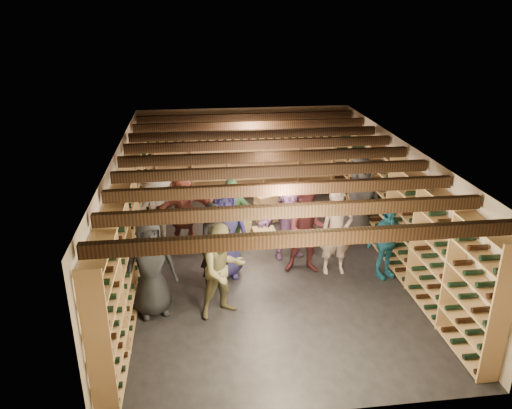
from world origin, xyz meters
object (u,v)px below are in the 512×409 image
Objects in this scene: person_8 at (308,231)px; person_9 at (158,211)px; person_10 at (231,219)px; person_2 at (223,270)px; person_5 at (184,209)px; person_6 at (225,232)px; person_11 at (289,221)px; crate_loose at (264,232)px; person_7 at (337,232)px; person_12 at (360,200)px; person_0 at (150,267)px; person_1 at (215,248)px; crate_stack_left at (240,223)px; crate_stack_right at (265,208)px; person_4 at (386,242)px.

person_8 reaches higher than person_9.
person_2 is at bearing -96.69° from person_10.
person_6 reaches higher than person_5.
person_5 reaches higher than person_11.
person_7 is (1.15, -1.80, 0.78)m from crate_loose.
person_12 is (1.43, 1.27, 0.07)m from person_8.
person_5 is (0.51, 2.62, -0.06)m from person_0.
person_5 is 0.93× the size of person_8.
person_7 is (2.91, -1.65, 0.05)m from person_5.
person_5 is (-0.59, 2.01, -0.03)m from person_1.
crate_loose is at bearing 50.65° from person_10.
crate_loose is 0.29× the size of person_10.
person_9 is at bearing 91.06° from person_2.
crate_stack_right is (0.67, 0.60, 0.08)m from crate_stack_left.
person_9 is at bearing 156.92° from person_7.
person_11 is at bearing 18.13° from person_0.
person_4 is at bearing -41.57° from crate_stack_left.
person_11 is (-1.66, 1.06, 0.05)m from person_4.
person_0 is 3.17m from person_11.
person_7 reaches higher than person_2.
person_6 is at bearing -167.44° from person_11.
person_12 is (3.21, 1.72, 0.10)m from person_1.
person_7 is at bearing 143.27° from person_4.
person_1 is 1.07× the size of person_11.
person_10 is (-0.29, -1.12, 0.61)m from crate_stack_left.
person_11 is at bearing -53.53° from crate_stack_left.
person_5 is at bearing 116.71° from person_6.
person_1 is at bearing -171.13° from person_7.
crate_stack_left is 3.23m from person_2.
person_2 is at bearing -23.36° from person_0.
person_2 is (1.18, -0.17, -0.05)m from person_0.
person_12 is (2.04, -0.44, 0.86)m from crate_loose.
person_0 is 3.56m from person_7.
crate_stack_left is 3.45m from person_4.
person_6 reaches higher than person_10.
crate_stack_left is at bearing 77.07° from person_10.
person_10 is (-0.81, -0.93, 0.78)m from crate_loose.
person_8 reaches higher than person_11.
person_0 reaches higher than crate_loose.
crate_loose is at bearing -3.17° from person_9.
person_5 is (-1.76, -0.15, 0.73)m from crate_loose.
person_7 is at bearing -57.72° from person_11.
person_1 is 0.78m from person_2.
person_5 is at bearing 154.72° from person_8.
person_6 is at bearing -114.86° from crate_stack_right.
person_8 reaches higher than crate_stack_right.
person_7 is at bearing -5.18° from person_6.
person_7 reaches higher than crate_stack_right.
person_9 is (-0.52, -0.18, 0.04)m from person_5.
person_11 is (0.89, -1.21, 0.53)m from crate_stack_left.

